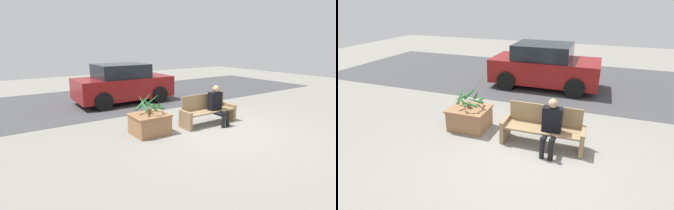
% 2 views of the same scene
% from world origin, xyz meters
% --- Properties ---
extents(ground_plane, '(30.00, 30.00, 0.00)m').
position_xyz_m(ground_plane, '(0.00, 0.00, 0.00)').
color(ground_plane, gray).
extents(road_surface, '(20.00, 6.00, 0.01)m').
position_xyz_m(road_surface, '(0.00, 5.68, 0.00)').
color(road_surface, '#424244').
rests_on(road_surface, ground_plane).
extents(bench, '(1.84, 0.54, 0.89)m').
position_xyz_m(bench, '(0.15, 0.53, 0.41)').
color(bench, '#8C704C').
rests_on(bench, ground_plane).
extents(person_seated, '(0.41, 0.63, 1.18)m').
position_xyz_m(person_seated, '(0.36, 0.33, 0.63)').
color(person_seated, black).
rests_on(person_seated, ground_plane).
extents(planter_box, '(0.98, 0.84, 0.55)m').
position_xyz_m(planter_box, '(-1.77, 0.69, 0.30)').
color(planter_box, '#936642').
rests_on(planter_box, ground_plane).
extents(potted_plant, '(0.78, 0.78, 0.58)m').
position_xyz_m(potted_plant, '(-1.75, 0.70, 0.83)').
color(potted_plant, brown).
rests_on(potted_plant, planter_box).
extents(parked_car, '(3.87, 1.98, 1.59)m').
position_xyz_m(parked_car, '(-0.73, 4.69, 0.78)').
color(parked_car, maroon).
rests_on(parked_car, ground_plane).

